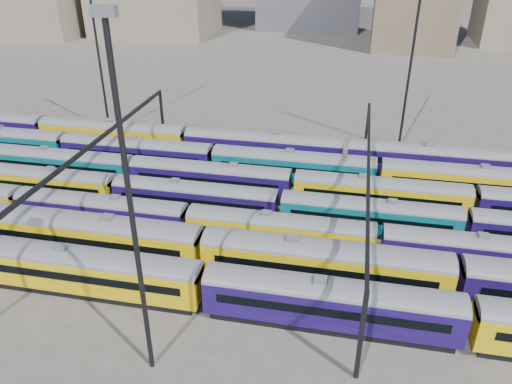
% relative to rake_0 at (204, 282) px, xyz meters
% --- Properties ---
extents(ground, '(500.00, 500.00, 0.00)m').
position_rel_rake_0_xyz_m(ground, '(2.98, 15.00, -2.74)').
color(ground, '#46413B').
rests_on(ground, ground).
extents(rake_0, '(126.83, 3.09, 5.21)m').
position_rel_rake_0_xyz_m(rake_0, '(0.00, 0.00, 0.00)').
color(rake_0, black).
rests_on(rake_0, ground).
extents(rake_1, '(134.86, 3.29, 5.55)m').
position_rel_rake_0_xyz_m(rake_1, '(20.96, 5.00, 0.18)').
color(rake_1, black).
rests_on(rake_1, ground).
extents(rake_2, '(134.82, 2.82, 4.73)m').
position_rel_rake_0_xyz_m(rake_2, '(4.89, 10.00, -0.25)').
color(rake_2, black).
rests_on(rake_2, ground).
extents(rake_3, '(114.85, 2.80, 4.71)m').
position_rel_rake_0_xyz_m(rake_3, '(-15.20, 15.00, -0.26)').
color(rake_3, black).
rests_on(rake_3, ground).
extents(rake_4, '(99.95, 2.93, 4.93)m').
position_rel_rake_0_xyz_m(rake_4, '(-5.26, 20.00, -0.15)').
color(rake_4, black).
rests_on(rake_4, ground).
extents(rake_5, '(104.55, 3.06, 5.16)m').
position_rel_rake_0_xyz_m(rake_5, '(4.15, 25.00, -0.03)').
color(rake_5, black).
rests_on(rake_5, ground).
extents(rake_6, '(153.87, 3.21, 5.42)m').
position_rel_rake_0_xyz_m(rake_6, '(-0.63, 30.00, 0.11)').
color(rake_6, black).
rests_on(rake_6, ground).
extents(gantry_1, '(0.35, 40.35, 8.03)m').
position_rel_rake_0_xyz_m(gantry_1, '(-17.02, 15.00, 4.05)').
color(gantry_1, black).
rests_on(gantry_1, ground).
extents(gantry_2, '(0.35, 40.35, 8.03)m').
position_rel_rake_0_xyz_m(gantry_2, '(12.98, 15.00, 4.05)').
color(gantry_2, black).
rests_on(gantry_2, ground).
extents(mast_1, '(1.40, 0.50, 25.60)m').
position_rel_rake_0_xyz_m(mast_1, '(-27.02, 37.00, 11.23)').
color(mast_1, black).
rests_on(mast_1, ground).
extents(mast_2, '(1.40, 0.50, 25.60)m').
position_rel_rake_0_xyz_m(mast_2, '(-2.02, -7.00, 11.23)').
color(mast_2, black).
rests_on(mast_2, ground).
extents(mast_3, '(1.40, 0.50, 25.60)m').
position_rel_rake_0_xyz_m(mast_3, '(17.98, 39.00, 11.23)').
color(mast_3, black).
rests_on(mast_3, ground).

